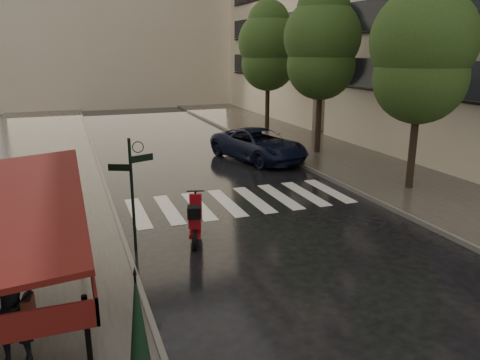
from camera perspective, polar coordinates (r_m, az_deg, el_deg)
ground at (r=10.81m, az=-3.70°, el=-13.68°), size 120.00×120.00×0.00m
sidewalk_near at (r=21.77m, az=-24.66°, el=0.28°), size 6.00×60.00×0.12m
sidewalk_far at (r=25.23m, az=10.84°, el=3.39°), size 5.50×60.00×0.12m
curb_near at (r=21.72m, az=-16.66°, el=1.07°), size 0.12×60.00×0.16m
curb_far at (r=23.92m, az=5.08°, el=2.98°), size 0.12×60.00×0.16m
crosswalk at (r=16.91m, az=0.05°, el=-2.57°), size 7.85×3.20×0.01m
signpost at (r=12.62m, az=-13.02°, el=-0.67°), size 1.17×0.29×3.10m
tree_near at (r=18.64m, az=21.38°, el=14.70°), size 3.80×3.80×7.99m
tree_mid at (r=24.31m, az=9.95°, el=16.12°), size 3.80×3.80×8.34m
tree_far at (r=30.65m, az=3.46°, el=15.91°), size 3.80×3.80×8.16m
pedestrian_with_umbrella at (r=8.58m, az=-26.58°, el=-9.79°), size 1.29×1.31×2.60m
scooter at (r=13.37m, az=-5.47°, el=-4.99°), size 0.86×1.90×1.28m
parked_car at (r=23.13m, az=2.29°, el=4.34°), size 3.94×5.99×1.53m
parasol_back at (r=7.30m, az=-12.23°, el=-17.91°), size 0.41×0.41×2.19m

